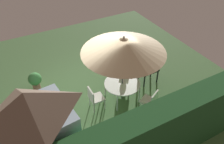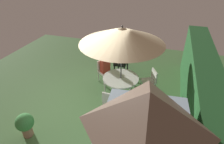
{
  "view_description": "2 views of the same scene",
  "coord_description": "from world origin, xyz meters",
  "px_view_note": "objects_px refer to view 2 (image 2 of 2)",
  "views": [
    {
      "loc": [
        2.59,
        6.37,
        6.13
      ],
      "look_at": [
        -0.42,
        0.84,
        1.24
      ],
      "focal_mm": 37.92,
      "sensor_mm": 36.0,
      "label": 1
    },
    {
      "loc": [
        4.63,
        2.36,
        4.31
      ],
      "look_at": [
        -0.67,
        0.7,
        0.96
      ],
      "focal_mm": 29.93,
      "sensor_mm": 36.0,
      "label": 2
    }
  ],
  "objects_px": {
    "potted_plant_by_shed": "(25,124)",
    "chair_near_shed": "(104,70)",
    "bbq_grill": "(121,57)",
    "chair_toward_hedge": "(151,80)",
    "patio_table": "(121,79)",
    "person_in_red": "(105,65)",
    "chair_far_side": "(111,101)",
    "patio_umbrella": "(122,35)"
  },
  "relations": [
    {
      "from": "patio_table",
      "to": "potted_plant_by_shed",
      "type": "relative_size",
      "value": 1.7
    },
    {
      "from": "patio_umbrella",
      "to": "bbq_grill",
      "type": "distance_m",
      "value": 2.04
    },
    {
      "from": "patio_umbrella",
      "to": "person_in_red",
      "type": "bearing_deg",
      "value": -128.15
    },
    {
      "from": "patio_table",
      "to": "person_in_red",
      "type": "height_order",
      "value": "person_in_red"
    },
    {
      "from": "patio_umbrella",
      "to": "person_in_red",
      "type": "distance_m",
      "value": 1.83
    },
    {
      "from": "patio_table",
      "to": "bbq_grill",
      "type": "xyz_separation_m",
      "value": [
        -1.39,
        -0.35,
        0.17
      ]
    },
    {
      "from": "chair_near_shed",
      "to": "chair_toward_hedge",
      "type": "bearing_deg",
      "value": 84.76
    },
    {
      "from": "patio_table",
      "to": "potted_plant_by_shed",
      "type": "xyz_separation_m",
      "value": [
        2.61,
        -2.01,
        -0.24
      ]
    },
    {
      "from": "bbq_grill",
      "to": "potted_plant_by_shed",
      "type": "bearing_deg",
      "value": -22.56
    },
    {
      "from": "patio_table",
      "to": "patio_umbrella",
      "type": "xyz_separation_m",
      "value": [
        0.0,
        0.0,
        1.62
      ]
    },
    {
      "from": "bbq_grill",
      "to": "chair_far_side",
      "type": "distance_m",
      "value": 2.51
    },
    {
      "from": "patio_umbrella",
      "to": "potted_plant_by_shed",
      "type": "height_order",
      "value": "patio_umbrella"
    },
    {
      "from": "bbq_grill",
      "to": "chair_far_side",
      "type": "xyz_separation_m",
      "value": [
        2.47,
        0.32,
        -0.33
      ]
    },
    {
      "from": "bbq_grill",
      "to": "chair_near_shed",
      "type": "height_order",
      "value": "bbq_grill"
    },
    {
      "from": "potted_plant_by_shed",
      "to": "person_in_red",
      "type": "relative_size",
      "value": 0.59
    },
    {
      "from": "potted_plant_by_shed",
      "to": "person_in_red",
      "type": "distance_m",
      "value": 3.48
    },
    {
      "from": "chair_far_side",
      "to": "person_in_red",
      "type": "xyz_separation_m",
      "value": [
        -1.71,
        -0.78,
        0.26
      ]
    },
    {
      "from": "bbq_grill",
      "to": "person_in_red",
      "type": "height_order",
      "value": "person_in_red"
    },
    {
      "from": "patio_table",
      "to": "chair_far_side",
      "type": "bearing_deg",
      "value": -1.55
    },
    {
      "from": "bbq_grill",
      "to": "chair_near_shed",
      "type": "distance_m",
      "value": 0.94
    },
    {
      "from": "chair_near_shed",
      "to": "chair_toward_hedge",
      "type": "distance_m",
      "value": 1.89
    },
    {
      "from": "chair_near_shed",
      "to": "potted_plant_by_shed",
      "type": "relative_size",
      "value": 1.2
    },
    {
      "from": "bbq_grill",
      "to": "chair_near_shed",
      "type": "bearing_deg",
      "value": -36.97
    },
    {
      "from": "bbq_grill",
      "to": "chair_toward_hedge",
      "type": "bearing_deg",
      "value": 57.11
    },
    {
      "from": "patio_table",
      "to": "patio_umbrella",
      "type": "relative_size",
      "value": 0.47
    },
    {
      "from": "chair_far_side",
      "to": "chair_toward_hedge",
      "type": "height_order",
      "value": "same"
    },
    {
      "from": "patio_umbrella",
      "to": "person_in_red",
      "type": "relative_size",
      "value": 2.17
    },
    {
      "from": "chair_toward_hedge",
      "to": "person_in_red",
      "type": "height_order",
      "value": "person_in_red"
    },
    {
      "from": "chair_near_shed",
      "to": "potted_plant_by_shed",
      "type": "distance_m",
      "value": 3.49
    },
    {
      "from": "person_in_red",
      "to": "chair_far_side",
      "type": "bearing_deg",
      "value": 24.58
    },
    {
      "from": "chair_far_side",
      "to": "chair_toward_hedge",
      "type": "distance_m",
      "value": 1.9
    },
    {
      "from": "chair_far_side",
      "to": "potted_plant_by_shed",
      "type": "distance_m",
      "value": 2.51
    },
    {
      "from": "patio_umbrella",
      "to": "potted_plant_by_shed",
      "type": "bearing_deg",
      "value": -37.67
    },
    {
      "from": "potted_plant_by_shed",
      "to": "chair_near_shed",
      "type": "bearing_deg",
      "value": 161.02
    },
    {
      "from": "bbq_grill",
      "to": "chair_far_side",
      "type": "bearing_deg",
      "value": 7.45
    },
    {
      "from": "patio_table",
      "to": "chair_toward_hedge",
      "type": "height_order",
      "value": "chair_toward_hedge"
    },
    {
      "from": "patio_table",
      "to": "person_in_red",
      "type": "distance_m",
      "value": 1.04
    },
    {
      "from": "patio_umbrella",
      "to": "chair_near_shed",
      "type": "height_order",
      "value": "patio_umbrella"
    },
    {
      "from": "chair_near_shed",
      "to": "chair_far_side",
      "type": "bearing_deg",
      "value": 25.72
    },
    {
      "from": "potted_plant_by_shed",
      "to": "chair_far_side",
      "type": "bearing_deg",
      "value": 127.71
    },
    {
      "from": "patio_table",
      "to": "person_in_red",
      "type": "bearing_deg",
      "value": -128.15
    },
    {
      "from": "patio_table",
      "to": "bbq_grill",
      "type": "height_order",
      "value": "bbq_grill"
    }
  ]
}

